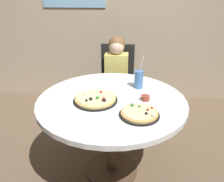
{
  "coord_description": "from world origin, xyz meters",
  "views": [
    {
      "loc": [
        0.11,
        -1.71,
        1.62
      ],
      "look_at": [
        0.0,
        0.05,
        0.8
      ],
      "focal_mm": 37.78,
      "sensor_mm": 36.0,
      "label": 1
    }
  ],
  "objects": [
    {
      "name": "soda_cup",
      "position": [
        0.23,
        0.25,
        0.83
      ],
      "size": [
        0.08,
        0.08,
        0.31
      ],
      "color": "#3F72B2",
      "rests_on": "dining_table"
    },
    {
      "name": "ground_plane",
      "position": [
        0.0,
        0.0,
        0.0
      ],
      "size": [
        8.0,
        8.0,
        0.0
      ],
      "primitive_type": "plane",
      "color": "brown"
    },
    {
      "name": "pizza_cheese",
      "position": [
        -0.13,
        -0.04,
        0.77
      ],
      "size": [
        0.36,
        0.36,
        0.05
      ],
      "color": "black",
      "rests_on": "dining_table"
    },
    {
      "name": "chair_wooden",
      "position": [
        0.0,
        0.95,
        0.53
      ],
      "size": [
        0.41,
        0.41,
        0.95
      ],
      "color": "black",
      "rests_on": "ground_plane"
    },
    {
      "name": "sauce_bowl",
      "position": [
        0.27,
        -0.0,
        0.77
      ],
      "size": [
        0.07,
        0.07,
        0.04
      ],
      "primitive_type": "cylinder",
      "color": "brown",
      "rests_on": "dining_table"
    },
    {
      "name": "pizza_veggie",
      "position": [
        0.22,
        -0.24,
        0.77
      ],
      "size": [
        0.29,
        0.29,
        0.05
      ],
      "color": "black",
      "rests_on": "dining_table"
    },
    {
      "name": "diner_child",
      "position": [
        -0.0,
        0.77,
        0.48
      ],
      "size": [
        0.27,
        0.42,
        1.08
      ],
      "color": "#3F4766",
      "rests_on": "ground_plane"
    },
    {
      "name": "dining_table",
      "position": [
        0.0,
        0.0,
        0.65
      ],
      "size": [
        1.21,
        1.21,
        0.75
      ],
      "color": "white",
      "rests_on": "ground_plane"
    }
  ]
}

